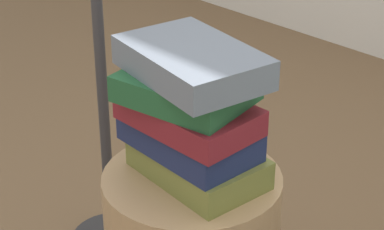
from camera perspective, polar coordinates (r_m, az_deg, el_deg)
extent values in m
cube|color=olive|center=(1.48, 0.49, -3.89)|extent=(0.29, 0.20, 0.06)
cube|color=#19234C|center=(1.45, -0.36, -1.79)|extent=(0.28, 0.18, 0.06)
cube|color=maroon|center=(1.41, -0.25, 0.05)|extent=(0.27, 0.17, 0.05)
cube|color=#1E512D|center=(1.40, -0.46, 2.22)|extent=(0.27, 0.23, 0.05)
cube|color=slate|center=(1.37, -0.10, 4.32)|extent=(0.32, 0.24, 0.06)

